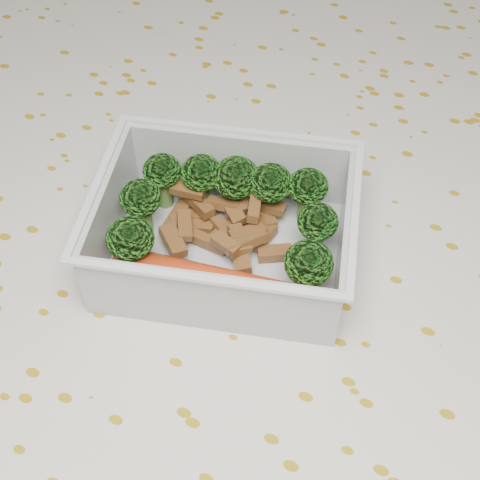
% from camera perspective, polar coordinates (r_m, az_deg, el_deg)
% --- Properties ---
extents(dining_table, '(1.40, 0.90, 0.75)m').
position_cam_1_polar(dining_table, '(0.56, 0.21, -7.50)').
color(dining_table, brown).
rests_on(dining_table, ground).
extents(tablecloth, '(1.46, 0.96, 0.19)m').
position_cam_1_polar(tablecloth, '(0.52, 0.22, -4.57)').
color(tablecloth, silver).
rests_on(tablecloth, dining_table).
extents(lunch_container, '(0.21, 0.18, 0.06)m').
position_cam_1_polar(lunch_container, '(0.48, -1.31, 0.32)').
color(lunch_container, silver).
rests_on(lunch_container, tablecloth).
extents(broccoli_florets, '(0.16, 0.13, 0.05)m').
position_cam_1_polar(broccoli_florets, '(0.48, -0.88, 3.09)').
color(broccoli_florets, '#608C3F').
rests_on(broccoli_florets, lunch_container).
extents(meat_pile, '(0.10, 0.08, 0.03)m').
position_cam_1_polar(meat_pile, '(0.49, -1.13, 1.15)').
color(meat_pile, brown).
rests_on(meat_pile, lunch_container).
extents(sausage, '(0.16, 0.04, 0.02)m').
position_cam_1_polar(sausage, '(0.46, -1.67, -3.86)').
color(sausage, red).
rests_on(sausage, lunch_container).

